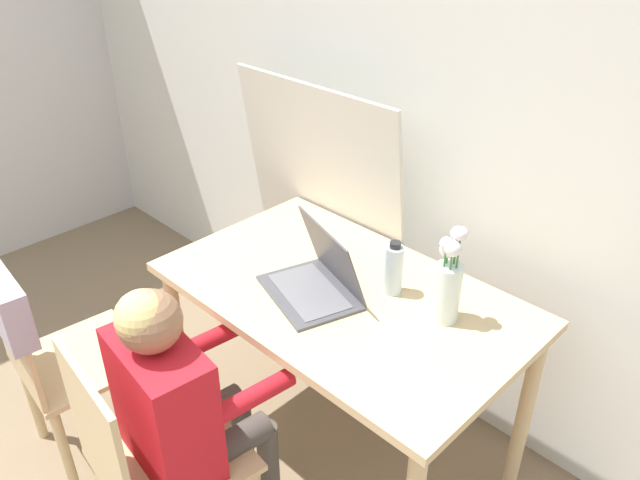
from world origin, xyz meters
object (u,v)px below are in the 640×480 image
(chair_occupied, at_px, (151,465))
(person_seated, at_px, (180,399))
(flower_vase, at_px, (448,280))
(chair_spare, at_px, (37,336))
(water_bottle, at_px, (394,269))
(laptop, at_px, (318,277))

(chair_occupied, height_order, person_seated, person_seated)
(chair_occupied, distance_m, flower_vase, 1.01)
(chair_spare, distance_m, person_seated, 0.64)
(chair_occupied, xyz_separation_m, flower_vase, (0.41, 0.81, 0.44))
(chair_spare, height_order, water_bottle, water_bottle)
(chair_spare, height_order, laptop, laptop)
(chair_spare, distance_m, flower_vase, 1.36)
(chair_spare, xyz_separation_m, water_bottle, (0.82, 0.84, 0.25))
(chair_occupied, xyz_separation_m, laptop, (0.04, 0.65, 0.36))
(chair_occupied, distance_m, person_seated, 0.22)
(flower_vase, bearing_deg, chair_spare, -140.35)
(chair_occupied, height_order, water_bottle, water_bottle)
(chair_spare, relative_size, water_bottle, 4.71)
(chair_occupied, bearing_deg, flower_vase, -110.29)
(laptop, bearing_deg, water_bottle, 61.98)
(flower_vase, relative_size, water_bottle, 1.74)
(flower_vase, bearing_deg, chair_occupied, -116.53)
(chair_occupied, height_order, flower_vase, flower_vase)
(chair_spare, relative_size, laptop, 2.30)
(laptop, relative_size, water_bottle, 2.05)
(person_seated, bearing_deg, chair_occupied, 90.00)
(laptop, bearing_deg, person_seated, -74.80)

